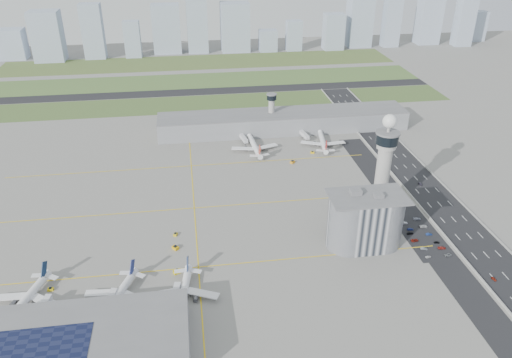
{
  "coord_description": "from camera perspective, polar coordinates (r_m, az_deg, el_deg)",
  "views": [
    {
      "loc": [
        -40.46,
        -240.67,
        163.53
      ],
      "look_at": [
        0.0,
        35.0,
        15.0
      ],
      "focal_mm": 35.0,
      "sensor_mm": 36.0,
      "label": 1
    }
  ],
  "objects": [
    {
      "name": "skyline_bldg_12",
      "position": [
        706.31,
        8.86,
        16.31
      ],
      "size": [
        26.14,
        20.92,
        46.89
      ],
      "primitive_type": "cube",
      "color": "#9EADC1",
      "rests_on": "ground"
    },
    {
      "name": "car_lot_7",
      "position": [
        295.98,
        20.46,
        -7.38
      ],
      "size": [
        4.51,
        2.16,
        1.27
      ],
      "primitive_type": "imported",
      "rotation": [
        0.0,
        0.0,
        1.48
      ],
      "color": "maroon",
      "rests_on": "ground"
    },
    {
      "name": "car_lot_3",
      "position": [
        302.8,
        17.2,
        -5.93
      ],
      "size": [
        4.15,
        2.08,
        1.16
      ],
      "primitive_type": "imported",
      "rotation": [
        0.0,
        0.0,
        1.69
      ],
      "color": "black",
      "rests_on": "ground"
    },
    {
      "name": "skyline_bldg_10",
      "position": [
        690.43,
        1.38,
        15.53
      ],
      "size": [
        23.01,
        18.41,
        27.75
      ],
      "primitive_type": "cube",
      "color": "#9EADC1",
      "rests_on": "ground"
    },
    {
      "name": "skyline_bldg_15",
      "position": [
        769.73,
        19.12,
        16.75
      ],
      "size": [
        30.25,
        24.2,
        63.4
      ],
      "primitive_type": "cube",
      "color": "#9EADC1",
      "rests_on": "ground"
    },
    {
      "name": "airplane_far_a",
      "position": [
        388.77,
        -0.18,
        4.17
      ],
      "size": [
        39.36,
        45.46,
        12.13
      ],
      "primitive_type": null,
      "rotation": [
        0.0,
        0.0,
        1.63
      ],
      "color": "white",
      "rests_on": "ground"
    },
    {
      "name": "car_lot_11",
      "position": [
        317.42,
        17.94,
        -4.35
      ],
      "size": [
        4.64,
        2.12,
        1.32
      ],
      "primitive_type": "imported",
      "rotation": [
        0.0,
        0.0,
        1.51
      ],
      "color": "#999DB1",
      "rests_on": "ground"
    },
    {
      "name": "car_lot_2",
      "position": [
        297.38,
        17.69,
        -6.68
      ],
      "size": [
        4.55,
        2.36,
        1.23
      ],
      "primitive_type": "imported",
      "rotation": [
        0.0,
        0.0,
        1.65
      ],
      "color": "maroon",
      "rests_on": "ground"
    },
    {
      "name": "taxiway_line_h_0",
      "position": [
        266.69,
        -6.59,
        -9.98
      ],
      "size": [
        260.0,
        0.6,
        0.01
      ],
      "primitive_type": "cube",
      "color": "yellow",
      "rests_on": "ground"
    },
    {
      "name": "runway",
      "position": [
        528.98,
        -5.81,
        9.92
      ],
      "size": [
        480.0,
        22.0,
        0.1
      ],
      "primitive_type": "cube",
      "color": "black",
      "rests_on": "ground"
    },
    {
      "name": "jet_bridge_far_0",
      "position": [
        408.05,
        -1.71,
        4.86
      ],
      "size": [
        5.39,
        14.31,
        5.7
      ],
      "primitive_type": null,
      "rotation": [
        0.0,
        0.0,
        -1.4
      ],
      "color": "silver",
      "rests_on": "ground"
    },
    {
      "name": "airplane_far_b",
      "position": [
        400.25,
        7.67,
        4.6
      ],
      "size": [
        41.49,
        46.79,
        11.75
      ],
      "primitive_type": null,
      "rotation": [
        0.0,
        0.0,
        1.42
      ],
      "color": "white",
      "rests_on": "ground"
    },
    {
      "name": "airplane_near_a",
      "position": [
        262.44,
        -24.97,
        -12.05
      ],
      "size": [
        45.79,
        49.72,
        11.46
      ],
      "primitive_type": null,
      "rotation": [
        0.0,
        0.0,
        -1.89
      ],
      "color": "white",
      "rests_on": "ground"
    },
    {
      "name": "grass_strip_0",
      "position": [
        493.96,
        -5.57,
        8.6
      ],
      "size": [
        480.0,
        50.0,
        0.08
      ],
      "primitive_type": "cube",
      "color": "#495D2C",
      "rests_on": "ground"
    },
    {
      "name": "car_lot_8",
      "position": [
        299.73,
        19.95,
        -6.81
      ],
      "size": [
        3.31,
        1.64,
        1.08
      ],
      "primitive_type": "imported",
      "rotation": [
        0.0,
        0.0,
        1.45
      ],
      "color": "black",
      "rests_on": "ground"
    },
    {
      "name": "car_lot_6",
      "position": [
        291.71,
        21.11,
        -8.09
      ],
      "size": [
        4.36,
        2.42,
        1.15
      ],
      "primitive_type": "imported",
      "rotation": [
        0.0,
        0.0,
        1.7
      ],
      "color": "gray",
      "rests_on": "ground"
    },
    {
      "name": "tug_5",
      "position": [
        387.62,
        6.46,
        3.06
      ],
      "size": [
        3.25,
        2.52,
        1.7
      ],
      "primitive_type": null,
      "rotation": [
        0.0,
        0.0,
        -1.76
      ],
      "color": "yellow",
      "rests_on": "ground"
    },
    {
      "name": "car_hw_1",
      "position": [
        358.09,
        18.25,
        -0.53
      ],
      "size": [
        1.63,
        3.98,
        1.28
      ],
      "primitive_type": "imported",
      "rotation": [
        0.0,
        0.0,
        0.07
      ],
      "color": "black",
      "rests_on": "ground"
    },
    {
      "name": "tug_1",
      "position": [
        263.79,
        -9.02,
        -10.38
      ],
      "size": [
        4.32,
        3.76,
        2.1
      ],
      "primitive_type": null,
      "rotation": [
        0.0,
        0.0,
        2.0
      ],
      "color": "#DDC404",
      "rests_on": "ground"
    },
    {
      "name": "car_lot_4",
      "position": [
        306.31,
        17.22,
        -5.49
      ],
      "size": [
        3.99,
        1.95,
        1.31
      ],
      "primitive_type": "imported",
      "rotation": [
        0.0,
        0.0,
        1.46
      ],
      "color": "navy",
      "rests_on": "ground"
    },
    {
      "name": "skyline_bldg_9",
      "position": [
        689.54,
        -2.41,
        16.96
      ],
      "size": [
        36.96,
        29.57,
        62.11
      ],
      "primitive_type": "cube",
      "color": "#9EADC1",
      "rests_on": "ground"
    },
    {
      "name": "skyline_bldg_17",
      "position": [
        816.55,
        23.92,
        15.7
      ],
      "size": [
        22.64,
        18.11,
        41.06
      ],
      "primitive_type": "cube",
      "color": "#9EADC1",
      "rests_on": "ground"
    },
    {
      "name": "highway",
      "position": [
        329.87,
        21.17,
        -3.76
      ],
      "size": [
        28.0,
        500.0,
        0.1
      ],
      "primitive_type": "cube",
      "color": "black",
      "rests_on": "ground"
    },
    {
      "name": "car_hw_4",
      "position": [
        473.89,
        10.52,
        7.47
      ],
      "size": [
        1.64,
        3.36,
        1.1
      ],
      "primitive_type": "imported",
      "rotation": [
        0.0,
        0.0,
        -0.11
      ],
      "color": "gray",
      "rests_on": "ground"
    },
    {
      "name": "near_terminal",
      "position": [
        228.29,
        -18.78,
        -17.34
      ],
      "size": [
        84.0,
        42.0,
        13.0
      ],
      "color": "gray",
      "rests_on": "ground"
    },
    {
      "name": "barrier_right",
      "position": [
        336.43,
        23.28,
        -3.44
      ],
      "size": [
        0.6,
        500.0,
        1.2
      ],
      "primitive_type": "cube",
      "color": "#9E9E99",
      "rests_on": "ground"
    },
    {
      "name": "control_tower",
      "position": [
        301.65,
        14.44,
        1.91
      ],
      "size": [
        14.0,
        14.0,
        64.5
      ],
      "color": "#ADAAA5",
      "rests_on": "ground"
    },
    {
      "name": "taxiway_line_h_1",
      "position": [
        316.23,
        -7.07,
        -3.32
      ],
      "size": [
        260.0,
        0.6,
        0.01
      ],
      "primitive_type": "cube",
      "color": "yellow",
      "rests_on": "ground"
    },
    {
      "name": "car_lot_0",
      "position": [
        286.66,
        19.09,
        -8.39
      ],
      "size": [
        3.37,
        1.73,
        1.1
      ],
      "primitive_type": "imported",
      "rotation": [
        0.0,
        0.0,
        1.71
      ],
      "color": "silver",
      "rests_on": "ground"
    },
    {
      "name": "grass_strip_2",
      "position": [
        642.17,
        -6.42,
        13.14
      ],
      "size": [
        480.0,
        70.0,
        0.08
      ],
      "primitive_type": "cube",
      "color": "#4C602D",
      "rests_on": "ground"
    },
    {
      "name": "skyline_bldg_5",
      "position": [
        681.9,
        -18.14,
        15.75
      ],
      "size": [
        25.49,
        20.39,
        66.89
      ],
      "primitive_type": "cube",
      "color": "#9EADC1",
      "rests_on": "ground"
    },
    {
      "name": "car_lot_1",
      "position": [
        292.18,
        18.64,
        -7.53
      ],
      "size": [
        3.91,
        1.83,
        1.24
      ],
      "primitive_type": "imported",
      "rotation": [
        0.0,
        0.0,
        1.43
      ],
      "color": "slate",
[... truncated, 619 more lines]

